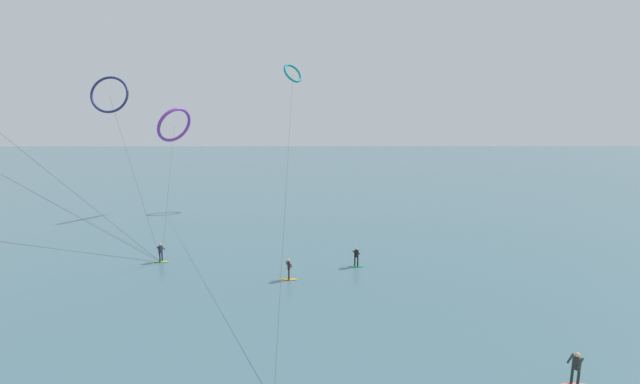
# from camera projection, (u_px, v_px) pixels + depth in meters

# --- Properties ---
(sea_water) EXTENTS (400.00, 200.00, 0.08)m
(sea_water) POSITION_uv_depth(u_px,v_px,m) (317.00, 167.00, 112.46)
(sea_water) COLOR #476B75
(sea_water) RESTS_ON ground
(surfer_lime) EXTENTS (1.40, 0.67, 1.70)m
(surfer_lime) POSITION_uv_depth(u_px,v_px,m) (161.00, 254.00, 35.82)
(surfer_lime) COLOR #8CC62D
(surfer_lime) RESTS_ON ground
(surfer_emerald) EXTENTS (1.40, 0.71, 1.70)m
(surfer_emerald) POSITION_uv_depth(u_px,v_px,m) (356.00, 258.00, 34.64)
(surfer_emerald) COLOR #199351
(surfer_emerald) RESTS_ON ground
(surfer_amber) EXTENTS (1.40, 0.61, 1.70)m
(surfer_amber) POSITION_uv_depth(u_px,v_px,m) (289.00, 271.00, 31.76)
(surfer_amber) COLOR orange
(surfer_amber) RESTS_ON ground
(surfer_coral) EXTENTS (1.40, 0.71, 1.70)m
(surfer_coral) POSITION_uv_depth(u_px,v_px,m) (576.00, 371.00, 18.90)
(surfer_coral) COLOR #EA7260
(surfer_coral) RESTS_ON ground
(kite_teal) EXTENTS (3.71, 48.39, 21.05)m
(kite_teal) POSITION_uv_depth(u_px,v_px,m) (293.00, 74.00, 59.94)
(kite_teal) COLOR teal
(kite_teal) RESTS_ON ground
(kite_violet) EXTENTS (8.12, 24.32, 14.35)m
(kite_violet) POSITION_uv_depth(u_px,v_px,m) (174.00, 125.00, 54.90)
(kite_violet) COLOR purple
(kite_violet) RESTS_ON ground
(kite_navy) EXTENTS (12.78, 15.33, 17.74)m
(kite_navy) POSITION_uv_depth(u_px,v_px,m) (109.00, 95.00, 47.47)
(kite_navy) COLOR navy
(kite_navy) RESTS_ON ground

